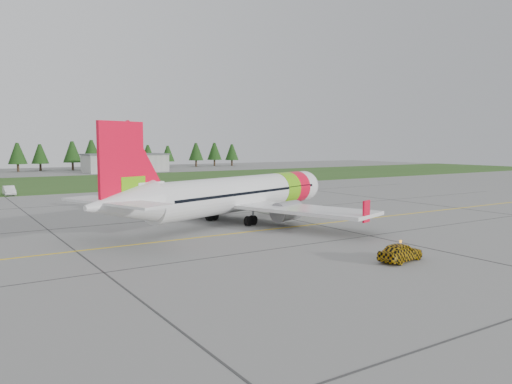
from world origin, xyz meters
TOP-DOWN VIEW (x-y plane):
  - ground at (0.00, 0.00)m, footprint 320.00×320.00m
  - aircraft at (3.85, 14.28)m, footprint 33.74×32.03m
  - follow_me_car at (4.43, -8.58)m, footprint 1.64×1.86m
  - service_van at (-14.05, 59.56)m, footprint 1.70×1.61m
  - grass_strip at (0.00, 82.00)m, footprint 320.00×50.00m
  - taxi_guideline at (0.00, 8.00)m, footprint 120.00×0.25m
  - hangar_east at (25.00, 118.00)m, footprint 24.00×12.00m
  - treeline at (0.00, 138.00)m, footprint 160.00×8.00m

SIDE VIEW (x-z plane):
  - ground at x=0.00m, z-range 0.00..0.00m
  - taxi_guideline at x=0.00m, z-range 0.00..0.02m
  - grass_strip at x=0.00m, z-range 0.00..0.03m
  - follow_me_car at x=4.43m, z-range 0.00..4.12m
  - service_van at x=-14.05m, z-range 0.00..4.88m
  - hangar_east at x=25.00m, z-range 0.00..5.20m
  - aircraft at x=3.85m, z-range -2.25..8.37m
  - treeline at x=0.00m, z-range 0.00..10.00m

